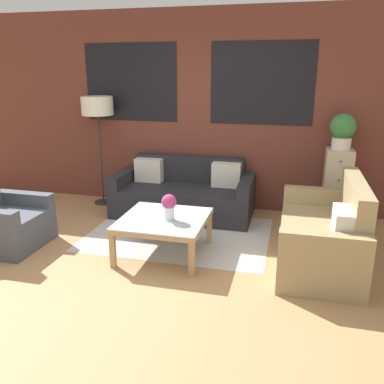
% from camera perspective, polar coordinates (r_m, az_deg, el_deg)
% --- Properties ---
extents(ground_plane, '(16.00, 16.00, 0.00)m').
position_cam_1_polar(ground_plane, '(4.14, -7.97, -11.98)').
color(ground_plane, '#AD7F51').
extents(wall_back_brick, '(8.40, 0.09, 2.80)m').
position_cam_1_polar(wall_back_brick, '(5.99, 0.34, 11.31)').
color(wall_back_brick, brown).
rests_on(wall_back_brick, ground_plane).
extents(rug, '(2.22, 1.61, 0.00)m').
position_cam_1_polar(rug, '(5.13, -1.82, -5.90)').
color(rug, '#BCB7B2').
rests_on(rug, ground_plane).
extents(couch_dark, '(1.93, 0.88, 0.78)m').
position_cam_1_polar(couch_dark, '(5.75, -1.12, -0.42)').
color(couch_dark, '#232328').
rests_on(couch_dark, ground_plane).
extents(settee_vintage, '(0.80, 1.60, 0.92)m').
position_cam_1_polar(settee_vintage, '(4.50, 18.08, -5.90)').
color(settee_vintage, '#99845B').
rests_on(settee_vintage, ground_plane).
extents(armchair_corner, '(0.80, 0.79, 0.84)m').
position_cam_1_polar(armchair_corner, '(5.19, -24.88, -4.00)').
color(armchair_corner, '#474C56').
rests_on(armchair_corner, ground_plane).
extents(coffee_table, '(0.92, 0.92, 0.44)m').
position_cam_1_polar(coffee_table, '(4.47, -3.98, -4.37)').
color(coffee_table, silver).
rests_on(coffee_table, ground_plane).
extents(floor_lamp, '(0.46, 0.46, 1.61)m').
position_cam_1_polar(floor_lamp, '(6.17, -13.13, 11.22)').
color(floor_lamp, '#2D2D2D').
rests_on(floor_lamp, ground_plane).
extents(drawer_cabinet, '(0.34, 0.37, 0.99)m').
position_cam_1_polar(drawer_cabinet, '(5.76, 19.63, 0.83)').
color(drawer_cabinet, '#C6B793').
rests_on(drawer_cabinet, ground_plane).
extents(potted_plant, '(0.33, 0.33, 0.46)m').
position_cam_1_polar(potted_plant, '(5.61, 20.38, 8.16)').
color(potted_plant, silver).
rests_on(potted_plant, drawer_cabinet).
extents(flower_vase, '(0.16, 0.16, 0.28)m').
position_cam_1_polar(flower_vase, '(4.32, -3.25, -1.84)').
color(flower_vase, silver).
rests_on(flower_vase, coffee_table).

